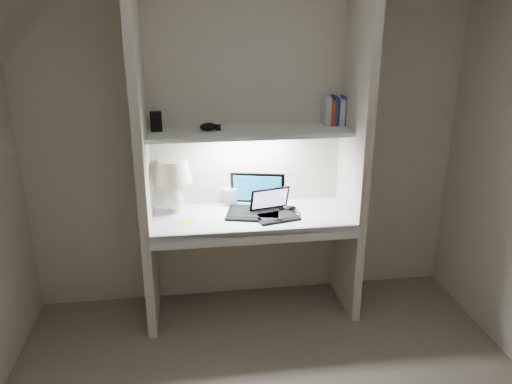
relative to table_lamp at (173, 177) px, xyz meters
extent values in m
cube|color=beige|center=(0.54, 0.13, 0.21)|extent=(3.20, 0.01, 2.50)
cube|color=beige|center=(-0.19, -0.14, 0.21)|extent=(0.06, 0.55, 2.50)
cube|color=beige|center=(1.27, -0.14, 0.21)|extent=(0.06, 0.55, 2.50)
cube|color=white|center=(0.54, -0.14, -0.29)|extent=(1.40, 0.55, 0.04)
cube|color=silver|center=(0.54, -0.40, -0.32)|extent=(1.46, 0.03, 0.10)
cube|color=silver|center=(0.54, -0.05, 0.31)|extent=(1.40, 0.36, 0.03)
cube|color=white|center=(0.54, -0.05, 0.29)|extent=(0.60, 0.04, 0.02)
cylinder|color=white|center=(0.00, 0.00, -0.26)|extent=(0.10, 0.10, 0.02)
ellipsoid|color=white|center=(0.00, 0.00, -0.17)|extent=(0.13, 0.13, 0.17)
cylinder|color=white|center=(0.00, 0.00, -0.07)|extent=(0.02, 0.02, 0.07)
sphere|color=#FFD899|center=(0.00, 0.00, 0.00)|extent=(0.04, 0.04, 0.04)
cube|color=black|center=(0.57, -0.13, -0.26)|extent=(0.45, 0.36, 0.02)
cube|color=black|center=(0.57, -0.13, -0.25)|extent=(0.37, 0.27, 0.00)
cube|color=black|center=(0.61, 0.03, -0.12)|extent=(0.40, 0.16, 0.25)
cube|color=#177FC5|center=(0.61, 0.03, -0.12)|extent=(0.35, 0.14, 0.20)
cube|color=black|center=(0.71, -0.21, -0.26)|extent=(0.33, 0.26, 0.02)
cube|color=black|center=(0.71, -0.21, -0.25)|extent=(0.27, 0.19, 0.00)
cube|color=black|center=(0.68, -0.09, -0.16)|extent=(0.30, 0.12, 0.17)
cube|color=silver|center=(0.68, -0.10, -0.16)|extent=(0.26, 0.10, 0.14)
cube|color=silver|center=(0.40, 0.08, -0.20)|extent=(0.10, 0.08, 0.13)
ellipsoid|color=black|center=(0.83, -0.09, -0.25)|extent=(0.11, 0.08, 0.04)
torus|color=black|center=(0.84, -0.18, -0.26)|extent=(0.11, 0.11, 0.01)
cube|color=yellow|center=(0.09, -0.20, -0.26)|extent=(0.09, 0.09, 0.00)
cube|color=silver|center=(1.27, 0.06, 0.42)|extent=(0.03, 0.14, 0.18)
cube|color=#284DA3|center=(1.25, 0.06, 0.43)|extent=(0.04, 0.14, 0.21)
cube|color=silver|center=(1.21, 0.06, 0.42)|extent=(0.04, 0.14, 0.18)
cube|color=navy|center=(1.17, 0.06, 0.43)|extent=(0.02, 0.14, 0.21)
cube|color=#BC371A|center=(1.14, 0.06, 0.42)|extent=(0.03, 0.14, 0.18)
cube|color=silver|center=(1.11, 0.06, 0.43)|extent=(0.04, 0.14, 0.21)
cube|color=black|center=(-0.09, 0.02, 0.40)|extent=(0.08, 0.06, 0.13)
ellipsoid|color=black|center=(0.26, -0.01, 0.36)|extent=(0.14, 0.12, 0.05)
camera|label=1|loc=(0.11, -3.40, 1.10)|focal=35.00mm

